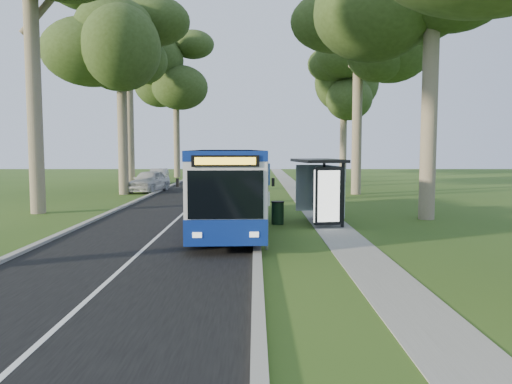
# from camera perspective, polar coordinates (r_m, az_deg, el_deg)

# --- Properties ---
(ground) EXTENTS (120.00, 120.00, 0.00)m
(ground) POSITION_cam_1_polar(r_m,az_deg,el_deg) (16.13, 0.12, -6.13)
(ground) COLOR #2E4D18
(ground) RESTS_ON ground
(road) EXTENTS (7.00, 100.00, 0.02)m
(road) POSITION_cam_1_polar(r_m,az_deg,el_deg) (26.23, -7.63, -1.84)
(road) COLOR black
(road) RESTS_ON ground
(kerb_east) EXTENTS (0.25, 100.00, 0.12)m
(kerb_east) POSITION_cam_1_polar(r_m,az_deg,el_deg) (26.00, 0.04, -1.74)
(kerb_east) COLOR #9E9B93
(kerb_east) RESTS_ON ground
(kerb_west) EXTENTS (0.25, 100.00, 0.12)m
(kerb_west) POSITION_cam_1_polar(r_m,az_deg,el_deg) (26.91, -15.04, -1.68)
(kerb_west) COLOR #9E9B93
(kerb_west) RESTS_ON ground
(centre_line) EXTENTS (0.12, 100.00, 0.00)m
(centre_line) POSITION_cam_1_polar(r_m,az_deg,el_deg) (26.23, -7.63, -1.81)
(centre_line) COLOR white
(centre_line) RESTS_ON road
(footpath) EXTENTS (1.50, 100.00, 0.02)m
(footpath) POSITION_cam_1_polar(r_m,az_deg,el_deg) (26.19, 6.62, -1.84)
(footpath) COLOR gray
(footpath) RESTS_ON ground
(bus) EXTENTS (3.01, 11.61, 3.05)m
(bus) POSITION_cam_1_polar(r_m,az_deg,el_deg) (19.81, -3.39, 0.55)
(bus) COLOR silver
(bus) RESTS_ON ground
(bus_stop_sign) EXTENTS (0.20, 0.36, 2.70)m
(bus_stop_sign) POSITION_cam_1_polar(r_m,az_deg,el_deg) (15.23, 1.25, -0.43)
(bus_stop_sign) COLOR gray
(bus_stop_sign) RESTS_ON ground
(bus_shelter) EXTENTS (2.12, 3.33, 2.67)m
(bus_shelter) POSITION_cam_1_polar(r_m,az_deg,el_deg) (20.41, 7.68, 1.51)
(bus_shelter) COLOR black
(bus_shelter) RESTS_ON ground
(litter_bin) EXTENTS (0.54, 0.54, 0.95)m
(litter_bin) POSITION_cam_1_polar(r_m,az_deg,el_deg) (20.55, 2.49, -2.36)
(litter_bin) COLOR black
(litter_bin) RESTS_ON ground
(car_white) EXTENTS (2.65, 4.85, 1.56)m
(car_white) POSITION_cam_1_polar(r_m,az_deg,el_deg) (36.62, -12.13, 1.24)
(car_white) COLOR silver
(car_white) RESTS_ON ground
(car_silver) EXTENTS (1.78, 4.22, 1.35)m
(car_silver) POSITION_cam_1_polar(r_m,az_deg,el_deg) (44.44, -11.05, 1.77)
(car_silver) COLOR #A3A5AA
(car_silver) RESTS_ON ground
(tree_west_c) EXTENTS (5.20, 5.20, 14.84)m
(tree_west_c) POSITION_cam_1_polar(r_m,az_deg,el_deg) (35.86, -15.25, 17.53)
(tree_west_c) COLOR #7A6B56
(tree_west_c) RESTS_ON ground
(tree_west_d) EXTENTS (5.20, 5.20, 15.86)m
(tree_west_d) POSITION_cam_1_polar(r_m,az_deg,el_deg) (45.99, -14.39, 15.67)
(tree_west_d) COLOR #7A6B56
(tree_west_d) RESTS_ON ground
(tree_west_e) EXTENTS (5.20, 5.20, 14.75)m
(tree_west_e) POSITION_cam_1_polar(r_m,az_deg,el_deg) (55.04, -9.15, 13.11)
(tree_west_e) COLOR #7A6B56
(tree_west_e) RESTS_ON ground
(tree_east_c) EXTENTS (5.20, 5.20, 14.33)m
(tree_east_c) POSITION_cam_1_polar(r_m,az_deg,el_deg) (35.32, 11.64, 17.17)
(tree_east_c) COLOR #7A6B56
(tree_east_c) RESTS_ON ground
(tree_east_d) EXTENTS (5.20, 5.20, 13.03)m
(tree_east_d) POSITION_cam_1_polar(r_m,az_deg,el_deg) (46.98, 10.05, 12.94)
(tree_east_d) COLOR #7A6B56
(tree_east_d) RESTS_ON ground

